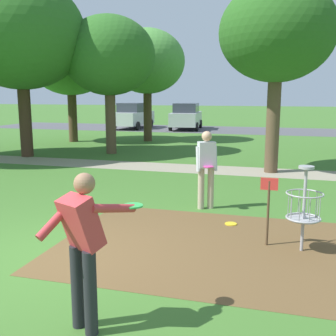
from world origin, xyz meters
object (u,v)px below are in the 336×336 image
frisbee_by_tee (111,206)px  parked_car_leftmost (133,116)px  tree_mid_left (20,34)px  tree_far_left (147,62)px  frisbee_near_basket (231,224)px  disc_golf_basket (300,205)px  player_throwing (83,242)px  tree_near_right (109,56)px  player_foreground_watching (206,165)px  tree_near_left (70,59)px  tree_mid_center (277,33)px  parked_car_center_left (186,116)px

frisbee_by_tee → parked_car_leftmost: bearing=109.1°
tree_mid_left → tree_far_left: tree_mid_left is taller
frisbee_near_basket → tree_far_left: size_ratio=0.04×
disc_golf_basket → player_throwing: bearing=-127.5°
frisbee_near_basket → frisbee_by_tee: size_ratio=1.07×
tree_far_left → player_throwing: bearing=-73.8°
frisbee_near_basket → tree_near_right: (-6.04, 8.18, 3.99)m
frisbee_near_basket → tree_near_right: 10.92m
player_foreground_watching → tree_near_right: tree_near_right is taller
tree_mid_left → tree_far_left: size_ratio=1.19×
tree_mid_left → parked_car_leftmost: (-0.57, 13.70, -3.83)m
tree_near_right → parked_car_leftmost: tree_near_right is taller
tree_near_left → tree_far_left: bearing=19.3°
player_throwing → frisbee_near_basket: 4.23m
player_foreground_watching → tree_near_right: bearing=126.7°
disc_golf_basket → tree_mid_center: tree_mid_center is taller
tree_mid_center → tree_far_left: tree_mid_center is taller
player_throwing → frisbee_by_tee: (-1.68, 4.50, -0.98)m
player_foreground_watching → tree_near_left: tree_near_left is taller
disc_golf_basket → parked_car_leftmost: (-10.75, 21.22, 0.17)m
frisbee_by_tee → tree_mid_left: size_ratio=0.03×
disc_golf_basket → player_foreground_watching: (-1.87, 1.99, 0.21)m
disc_golf_basket → player_throwing: 3.73m
frisbee_by_tee → parked_car_leftmost: parked_car_leftmost is taller
tree_near_right → parked_car_center_left: bearing=88.1°
tree_near_right → tree_far_left: size_ratio=0.97×
tree_near_left → tree_near_right: 5.02m
player_foreground_watching → frisbee_by_tee: size_ratio=7.78×
disc_golf_basket → parked_car_leftmost: 23.79m
disc_golf_basket → parked_car_leftmost: parked_car_leftmost is taller
tree_far_left → parked_car_center_left: size_ratio=1.34×
player_foreground_watching → player_throwing: same height
disc_golf_basket → parked_car_leftmost: size_ratio=0.32×
player_foreground_watching → player_throwing: bearing=-94.6°
parked_car_center_left → tree_mid_left: bearing=-103.5°
tree_near_left → tree_far_left: (3.71, 1.30, -0.13)m
player_foreground_watching → tree_mid_left: tree_mid_left is taller
player_throwing → tree_mid_center: size_ratio=0.29×
parked_car_leftmost → frisbee_near_basket: bearing=-64.7°
frisbee_by_tee → tree_near_right: (-3.29, 7.65, 3.99)m
frisbee_near_basket → tree_mid_left: (-8.98, 6.50, 4.74)m
tree_near_right → tree_mid_left: 3.47m
player_foreground_watching → frisbee_by_tee: (-2.08, -0.44, -0.96)m
tree_mid_left → tree_mid_center: bearing=-4.8°
disc_golf_basket → frisbee_by_tee: 4.31m
frisbee_by_tee → tree_near_left: bearing=122.0°
disc_golf_basket → tree_near_right: size_ratio=0.25×
frisbee_by_tee → disc_golf_basket: bearing=-21.4°
tree_near_left → disc_golf_basket: bearing=-49.3°
tree_near_right → tree_mid_left: (-2.94, -1.68, 0.76)m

